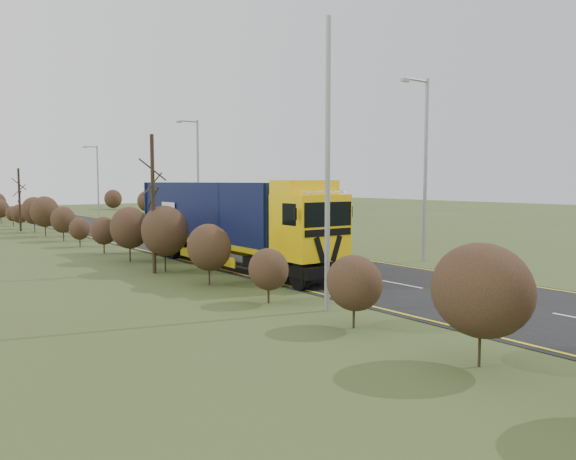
% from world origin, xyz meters
% --- Properties ---
extents(ground, '(160.00, 160.00, 0.00)m').
position_xyz_m(ground, '(0.00, 0.00, 0.00)').
color(ground, '#3D481F').
rests_on(ground, ground).
extents(road, '(8.00, 120.00, 0.02)m').
position_xyz_m(road, '(0.00, 10.00, 0.01)').
color(road, black).
rests_on(road, ground).
extents(layby, '(6.00, 18.00, 0.02)m').
position_xyz_m(layby, '(6.50, 20.00, 0.01)').
color(layby, '#2D2B28').
rests_on(layby, ground).
extents(lane_markings, '(7.52, 116.00, 0.01)m').
position_xyz_m(lane_markings, '(0.00, 9.69, 0.03)').
color(lane_markings, yellow).
rests_on(lane_markings, road).
extents(hedgerow, '(2.24, 102.04, 6.05)m').
position_xyz_m(hedgerow, '(-6.00, 7.89, 1.62)').
color(hedgerow, black).
rests_on(hedgerow, ground).
extents(lorry, '(2.85, 14.65, 4.07)m').
position_xyz_m(lorry, '(-2.80, 3.70, 2.31)').
color(lorry, black).
rests_on(lorry, ground).
extents(car_red_hatchback, '(2.68, 4.39, 1.40)m').
position_xyz_m(car_red_hatchback, '(4.80, 15.66, 0.70)').
color(car_red_hatchback, '#AB0812').
rests_on(car_red_hatchback, ground).
extents(car_blue_sedan, '(3.82, 4.45, 1.45)m').
position_xyz_m(car_blue_sedan, '(7.37, 20.58, 0.72)').
color(car_blue_sedan, '#0B123F').
rests_on(car_blue_sedan, ground).
extents(streetlight_near, '(1.92, 0.18, 9.04)m').
position_xyz_m(streetlight_near, '(5.69, -0.81, 4.98)').
color(streetlight_near, gray).
rests_on(streetlight_near, ground).
extents(streetlight_mid, '(1.87, 0.18, 8.79)m').
position_xyz_m(streetlight_mid, '(4.49, 20.63, 4.84)').
color(streetlight_mid, gray).
rests_on(streetlight_mid, ground).
extents(streetlight_far, '(1.73, 0.18, 8.09)m').
position_xyz_m(streetlight_far, '(5.23, 46.34, 4.43)').
color(streetlight_far, gray).
rests_on(streetlight_far, ground).
extents(left_pole, '(0.16, 0.16, 8.96)m').
position_xyz_m(left_pole, '(-5.20, -6.00, 4.48)').
color(left_pole, gray).
rests_on(left_pole, ground).
extents(speed_sign, '(0.61, 0.10, 2.22)m').
position_xyz_m(speed_sign, '(4.20, 12.10, 1.54)').
color(speed_sign, gray).
rests_on(speed_sign, ground).
extents(warning_board, '(0.78, 0.11, 2.03)m').
position_xyz_m(warning_board, '(5.48, 24.38, 1.25)').
color(warning_board, gray).
rests_on(warning_board, ground).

